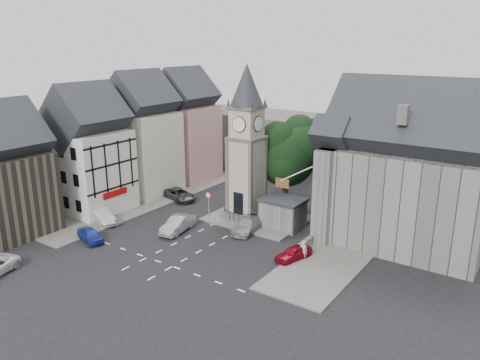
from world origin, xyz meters
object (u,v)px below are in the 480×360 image
Objects in this scene: stone_shelter at (283,213)px; car_west_blue at (90,235)px; car_east_red at (294,253)px; clock_tower at (247,143)px; pedestrian at (304,250)px.

stone_shelter is 18.99m from car_west_blue.
car_west_blue is 19.37m from car_east_red.
clock_tower is 9.40× the size of pedestrian.
car_east_red is (9.34, -6.51, -7.50)m from clock_tower.
pedestrian is at bearing -46.47° from stone_shelter.
stone_shelter is 7.62m from pedestrian.
pedestrian reaches higher than car_west_blue.
stone_shelter reaches higher than car_west_blue.
pedestrian is (5.22, -5.50, -0.68)m from stone_shelter.
stone_shelter reaches higher than pedestrian.
clock_tower is 8.15m from stone_shelter.
car_west_blue reaches higher than car_east_red.
clock_tower reaches higher than pedestrian.
car_west_blue is at bearing 9.46° from pedestrian.
car_west_blue is (-13.32, -13.50, -0.92)m from stone_shelter.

